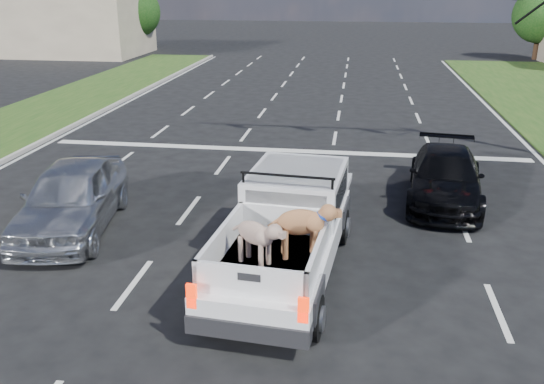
{
  "coord_description": "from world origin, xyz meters",
  "views": [
    {
      "loc": [
        2.47,
        -9.65,
        5.7
      ],
      "look_at": [
        0.76,
        2.0,
        1.37
      ],
      "focal_mm": 38.0,
      "sensor_mm": 36.0,
      "label": 1
    }
  ],
  "objects_px": {
    "traffic_signal": "(509,13)",
    "pickup_truck": "(287,228)",
    "silver_sedan": "(72,197)",
    "black_coupe": "(445,177)"
  },
  "relations": [
    {
      "from": "pickup_truck",
      "to": "silver_sedan",
      "type": "height_order",
      "value": "pickup_truck"
    },
    {
      "from": "pickup_truck",
      "to": "silver_sedan",
      "type": "bearing_deg",
      "value": 170.05
    },
    {
      "from": "traffic_signal",
      "to": "pickup_truck",
      "type": "xyz_separation_m",
      "value": [
        -5.97,
        -9.5,
        -3.74
      ]
    },
    {
      "from": "silver_sedan",
      "to": "black_coupe",
      "type": "bearing_deg",
      "value": 10.46
    },
    {
      "from": "silver_sedan",
      "to": "black_coupe",
      "type": "xyz_separation_m",
      "value": [
        9.17,
        3.31,
        -0.14
      ]
    },
    {
      "from": "traffic_signal",
      "to": "black_coupe",
      "type": "relative_size",
      "value": 1.94
    },
    {
      "from": "traffic_signal",
      "to": "black_coupe",
      "type": "height_order",
      "value": "traffic_signal"
    },
    {
      "from": "traffic_signal",
      "to": "pickup_truck",
      "type": "bearing_deg",
      "value": -122.17
    },
    {
      "from": "traffic_signal",
      "to": "pickup_truck",
      "type": "height_order",
      "value": "traffic_signal"
    },
    {
      "from": "pickup_truck",
      "to": "black_coupe",
      "type": "height_order",
      "value": "pickup_truck"
    }
  ]
}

